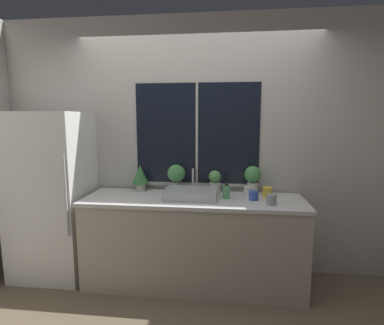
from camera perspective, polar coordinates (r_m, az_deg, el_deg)
ground_plane at (r=3.01m, az=-0.48°, el=-24.80°), size 14.00×14.00×0.00m
wall_back at (r=3.22m, az=0.99°, el=3.07°), size 8.00×0.09×2.70m
wall_left at (r=4.70m, az=-24.89°, el=3.96°), size 0.06×7.00×2.70m
wall_right at (r=4.41m, az=31.08°, el=3.30°), size 0.06×7.00×2.70m
counter at (r=3.07m, az=0.24°, el=-14.74°), size 2.14×0.64×0.88m
refrigerator at (r=3.46m, az=-25.11°, el=-5.65°), size 0.74×0.65×1.71m
sink at (r=2.92m, az=-0.25°, el=-5.93°), size 0.50×0.40×0.26m
potted_plant_far_left at (r=3.24m, az=-9.84°, el=-2.52°), size 0.18×0.18×0.28m
potted_plant_center_left at (r=3.15m, az=-3.00°, el=-2.40°), size 0.19×0.19×0.29m
potted_plant_center_right at (r=3.12m, az=4.38°, el=-3.56°), size 0.13×0.13×0.24m
potted_plant_far_right at (r=3.12m, az=11.50°, el=-2.80°), size 0.17×0.17×0.29m
soap_bottle at (r=2.92m, az=6.57°, el=-5.54°), size 0.07×0.07×0.16m
mug_blue at (r=2.91m, az=11.66°, el=-6.17°), size 0.09×0.09×0.09m
mug_white at (r=3.04m, az=10.50°, el=-5.41°), size 0.07×0.07×0.10m
mug_grey at (r=2.80m, az=14.88°, el=-6.85°), size 0.09×0.09×0.09m
mug_yellow at (r=3.04m, az=14.14°, el=-5.48°), size 0.09×0.09×0.10m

